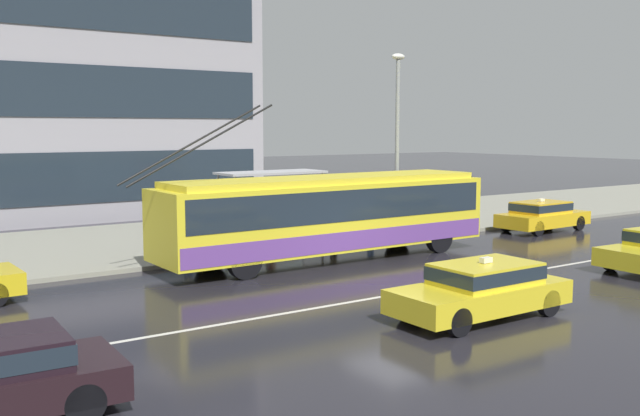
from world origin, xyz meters
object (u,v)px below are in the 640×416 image
Objects in this scene: pedestrian_approaching_curb at (373,193)px; pedestrian_walking_past at (271,198)px; trolleybus at (329,214)px; pedestrian_at_shelter at (336,194)px; pedestrian_waiting_by_pole at (189,207)px; bus_shelter at (268,190)px; taxi_ahead_of_bus at (542,215)px; taxi_oncoming_near at (482,287)px; street_lamp at (397,130)px.

pedestrian_walking_past is (-4.56, 0.34, 0.01)m from pedestrian_approaching_curb.
pedestrian_at_shelter is (2.46, 3.03, 0.29)m from trolleybus.
pedestrian_approaching_curb is 7.82m from pedestrian_waiting_by_pole.
pedestrian_at_shelter reaches higher than pedestrian_waiting_by_pole.
bus_shelter is 1.92× the size of pedestrian_at_shelter.
taxi_ahead_of_bus is 2.18× the size of pedestrian_approaching_curb.
pedestrian_waiting_by_pole is at bearing 99.46° from taxi_oncoming_near.
pedestrian_at_shelter is at bearing -10.67° from bus_shelter.
pedestrian_at_shelter is 2.55m from pedestrian_walking_past.
pedestrian_waiting_by_pole reaches higher than taxi_ahead_of_bus.
pedestrian_waiting_by_pole is at bearing 171.92° from pedestrian_at_shelter.
pedestrian_approaching_curb is (5.85, 11.33, 1.03)m from taxi_oncoming_near.
pedestrian_waiting_by_pole is at bearing 130.14° from trolleybus.
pedestrian_at_shelter is 5.76m from pedestrian_waiting_by_pole.
street_lamp reaches higher than taxi_oncoming_near.
trolleybus is 6.23× the size of pedestrian_at_shelter.
bus_shelter reaches higher than pedestrian_at_shelter.
bus_shelter is at bearing 93.62° from trolleybus.
bus_shelter is 1.99× the size of pedestrian_approaching_curb.
trolleybus reaches higher than pedestrian_approaching_curb.
taxi_oncoming_near is 2.25× the size of pedestrian_walking_past.
taxi_oncoming_near is 0.63× the size of street_lamp.
taxi_oncoming_near is 11.97m from pedestrian_waiting_by_pole.
pedestrian_approaching_curb reaches higher than pedestrian_walking_past.
pedestrian_walking_past is at bearing 83.69° from taxi_oncoming_near.
trolleybus is at bearing 80.87° from taxi_oncoming_near.
pedestrian_waiting_by_pole is (-7.81, 0.44, -0.14)m from pedestrian_approaching_curb.
trolleybus is 3.59m from bus_shelter.
pedestrian_approaching_curb is at bearing 36.60° from trolleybus.
trolleybus is 3.74m from pedestrian_walking_past.
bus_shelter is (-11.48, 3.27, 1.38)m from taxi_ahead_of_bus.
taxi_oncoming_near is at bearing -99.13° from trolleybus.
taxi_oncoming_near is 12.79m from pedestrian_approaching_curb.
bus_shelter is 5.58m from street_lamp.
pedestrian_waiting_by_pole is (-5.70, 0.81, -0.23)m from pedestrian_at_shelter.
taxi_ahead_of_bus is 2.10× the size of pedestrian_at_shelter.
street_lamp is (7.92, -1.80, 2.68)m from pedestrian_waiting_by_pole.
pedestrian_walking_past is at bearing -1.87° from pedestrian_waiting_by_pole.
bus_shelter reaches higher than pedestrian_waiting_by_pole.
taxi_oncoming_near is 12.15m from street_lamp.
pedestrian_walking_past is at bearing 89.76° from trolleybus.
taxi_oncoming_near is 2.36× the size of pedestrian_waiting_by_pole.
pedestrian_approaching_curb is 0.28× the size of street_lamp.
trolleybus is 11.29m from taxi_ahead_of_bus.
bus_shelter is at bearing -5.74° from pedestrian_waiting_by_pole.
pedestrian_waiting_by_pole is at bearing 176.76° from pedestrian_approaching_curb.
pedestrian_waiting_by_pole reaches higher than taxi_oncoming_near.
pedestrian_approaching_curb is at bearing 94.42° from street_lamp.
trolleybus is at bearing -178.63° from taxi_ahead_of_bus.
pedestrian_waiting_by_pole is at bearing 174.26° from bus_shelter.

